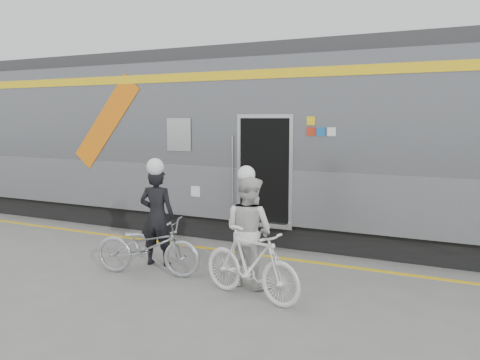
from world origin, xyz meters
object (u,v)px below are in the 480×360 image
Objects in this scene: bicycle_left at (148,246)px; woman at (249,231)px; man at (157,216)px; bicycle_right at (251,264)px.

woman is at bearing -93.79° from bicycle_left.
man is at bearing 6.92° from bicycle_left.
woman is (1.73, 0.28, 0.38)m from bicycle_left.
woman reaches higher than bicycle_right.
bicycle_right is at bearing 133.16° from woman.
woman is (1.93, -0.27, -0.01)m from man.
bicycle_right is (0.30, -0.55, -0.34)m from woman.
man is 0.95× the size of bicycle_left.
woman is 0.71m from bicycle_right.
bicycle_left is (0.20, -0.55, -0.39)m from man.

